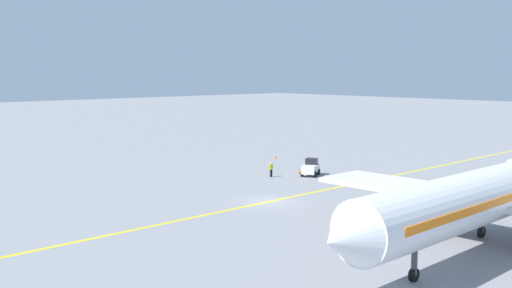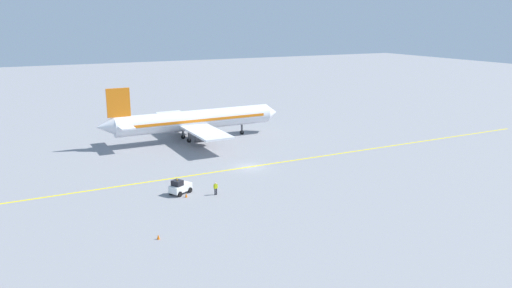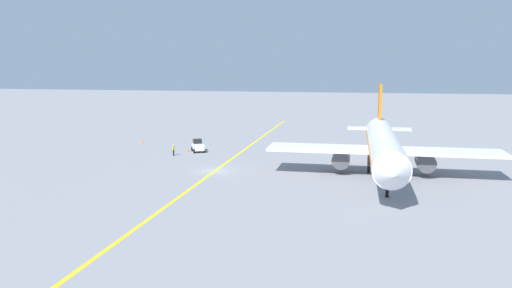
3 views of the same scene
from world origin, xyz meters
The scene contains 7 objects.
ground_plane centered at (0.00, 0.00, 0.00)m, with size 400.00×400.00×0.00m, color gray.
apron_yellow_centreline centered at (0.00, 0.00, 0.00)m, with size 0.40×120.00×0.01m, color yellow.
airplane_at_gate centered at (-20.69, -1.49, 3.71)m, with size 28.08×35.45×10.60m.
baggage_tug_white centered at (6.85, -13.29, 0.90)m, with size 2.83×3.35×2.11m.
ground_crew_worker centered at (9.29, -9.29, 0.91)m, with size 0.22×0.58×1.68m.
traffic_cone_near_nose centered at (8.45, -13.01, 0.28)m, with size 0.32×0.32×0.55m, color orange.
traffic_cone_mid_apron centered at (19.10, -19.67, 0.28)m, with size 0.32×0.32×0.55m, color orange.
Camera 1 is at (-39.02, 37.58, 11.95)m, focal length 42.00 mm.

